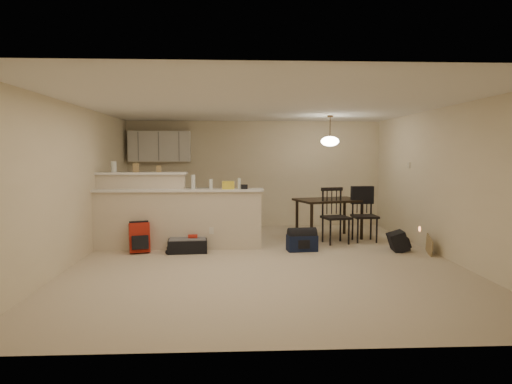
{
  "coord_description": "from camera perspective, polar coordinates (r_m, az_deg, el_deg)",
  "views": [
    {
      "loc": [
        -0.49,
        -7.36,
        1.72
      ],
      "look_at": [
        -0.1,
        0.7,
        1.05
      ],
      "focal_mm": 32.0,
      "sensor_mm": 36.0,
      "label": 1
    }
  ],
  "objects": [
    {
      "name": "dining_table",
      "position": [
        9.43,
        9.12,
        -1.47
      ],
      "size": [
        1.48,
        1.19,
        0.81
      ],
      "rotation": [
        0.0,
        0.0,
        0.28
      ],
      "color": "black",
      "rests_on": "ground"
    },
    {
      "name": "cereal_box",
      "position": [
        8.67,
        -14.77,
        2.94
      ],
      "size": [
        0.1,
        0.07,
        0.16
      ],
      "primitive_type": "cube",
      "color": "#9E8151",
      "rests_on": "breakfast_bar"
    },
    {
      "name": "extra_item_x",
      "position": [
        8.28,
        -2.12,
        1.06
      ],
      "size": [
        0.06,
        0.06,
        0.2
      ],
      "primitive_type": "cylinder",
      "color": "silver",
      "rests_on": "breakfast_bar"
    },
    {
      "name": "kitchen_counter",
      "position": [
        10.73,
        -10.85,
        -2.13
      ],
      "size": [
        1.8,
        0.6,
        0.9
      ],
      "primitive_type": "cube",
      "color": "white",
      "rests_on": "ground"
    },
    {
      "name": "pendant_lamp",
      "position": [
        9.38,
        9.22,
        6.34
      ],
      "size": [
        0.36,
        0.36,
        0.62
      ],
      "color": "brown",
      "rests_on": "room"
    },
    {
      "name": "bottle_b",
      "position": [
        8.29,
        -5.65,
        0.99
      ],
      "size": [
        0.06,
        0.06,
        0.18
      ],
      "primitive_type": "cylinder",
      "color": "silver",
      "rests_on": "breakfast_bar"
    },
    {
      "name": "room",
      "position": [
        7.39,
        1.04,
        1.1
      ],
      "size": [
        7.0,
        7.02,
        2.5
      ],
      "color": "beige",
      "rests_on": "ground"
    },
    {
      "name": "red_backpack",
      "position": [
        8.27,
        -14.36,
        -5.58
      ],
      "size": [
        0.39,
        0.3,
        0.52
      ],
      "primitive_type": "cube",
      "rotation": [
        0.0,
        0.0,
        0.28
      ],
      "color": "#AB2013",
      "rests_on": "ground"
    },
    {
      "name": "navy_duffel",
      "position": [
        8.22,
        5.77,
        -6.35
      ],
      "size": [
        0.55,
        0.34,
        0.29
      ],
      "primitive_type": "cube",
      "rotation": [
        0.0,
        0.0,
        0.1
      ],
      "color": "#101933",
      "rests_on": "ground"
    },
    {
      "name": "jar",
      "position": [
        8.76,
        -17.35,
        3.03
      ],
      "size": [
        0.1,
        0.1,
        0.2
      ],
      "primitive_type": "cylinder",
      "color": "silver",
      "rests_on": "breakfast_bar"
    },
    {
      "name": "breakfast_bar",
      "position": [
        8.51,
        -11.33,
        -2.85
      ],
      "size": [
        3.08,
        0.58,
        1.39
      ],
      "color": "beige",
      "rests_on": "ground"
    },
    {
      "name": "black_daypack",
      "position": [
        8.54,
        17.33,
        -5.94
      ],
      "size": [
        0.31,
        0.41,
        0.34
      ],
      "primitive_type": "cube",
      "rotation": [
        0.0,
        0.0,
        1.46
      ],
      "color": "black",
      "rests_on": "ground"
    },
    {
      "name": "bag_lump",
      "position": [
        8.28,
        -3.48,
        0.86
      ],
      "size": [
        0.22,
        0.18,
        0.14
      ],
      "primitive_type": "cube",
      "color": "#9E8151",
      "rests_on": "breakfast_bar"
    },
    {
      "name": "bottle_a",
      "position": [
        8.31,
        -7.86,
        1.25
      ],
      "size": [
        0.07,
        0.07,
        0.26
      ],
      "primitive_type": "cylinder",
      "color": "silver",
      "rests_on": "breakfast_bar"
    },
    {
      "name": "small_box",
      "position": [
        8.6,
        -12.06,
        2.84
      ],
      "size": [
        0.08,
        0.06,
        0.12
      ],
      "primitive_type": "cube",
      "color": "#9E8151",
      "rests_on": "breakfast_bar"
    },
    {
      "name": "cardboard_sheet",
      "position": [
        8.4,
        20.84,
        -6.3
      ],
      "size": [
        0.1,
        0.41,
        0.31
      ],
      "primitive_type": "cube",
      "rotation": [
        0.0,
        0.0,
        1.38
      ],
      "color": "#9E8151",
      "rests_on": "ground"
    },
    {
      "name": "dining_chair_near",
      "position": [
        8.92,
        9.94,
        -2.95
      ],
      "size": [
        0.56,
        0.54,
        1.07
      ],
      "primitive_type": null,
      "rotation": [
        0.0,
        0.0,
        0.22
      ],
      "color": "black",
      "rests_on": "ground"
    },
    {
      "name": "dining_chair_far",
      "position": [
        9.23,
        13.44,
        -2.79
      ],
      "size": [
        0.47,
        0.45,
        1.06
      ],
      "primitive_type": null,
      "rotation": [
        0.0,
        0.0,
        0.03
      ],
      "color": "black",
      "rests_on": "ground"
    },
    {
      "name": "pouch",
      "position": [
        8.28,
        -1.47,
        0.66
      ],
      "size": [
        0.12,
        0.1,
        0.08
      ],
      "primitive_type": "cube",
      "color": "#9E8151",
      "rests_on": "breakfast_bar"
    },
    {
      "name": "suitcase",
      "position": [
        8.17,
        -8.54,
        -6.64
      ],
      "size": [
        0.7,
        0.49,
        0.23
      ],
      "primitive_type": "cube",
      "rotation": [
        0.0,
        0.0,
        0.08
      ],
      "color": "black",
      "rests_on": "ground"
    },
    {
      "name": "thermostat",
      "position": [
        9.57,
        18.55,
        3.18
      ],
      "size": [
        0.02,
        0.12,
        0.12
      ],
      "primitive_type": "cube",
      "color": "beige",
      "rests_on": "room"
    },
    {
      "name": "upper_cabinets",
      "position": [
        10.82,
        -11.93,
        5.6
      ],
      "size": [
        1.4,
        0.34,
        0.7
      ],
      "primitive_type": "cube",
      "color": "white",
      "rests_on": "room"
    }
  ]
}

